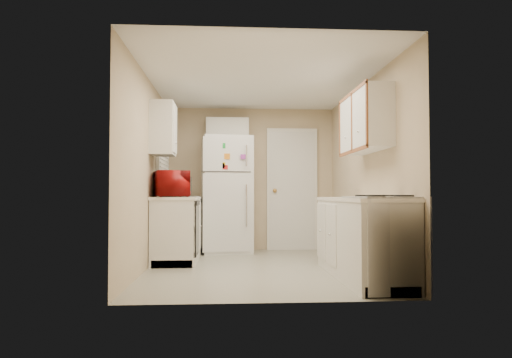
{
  "coord_description": "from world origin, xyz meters",
  "views": [
    {
      "loc": [
        -0.39,
        -5.84,
        0.94
      ],
      "look_at": [
        0.0,
        0.5,
        1.15
      ],
      "focal_mm": 32.0,
      "sensor_mm": 36.0,
      "label": 1
    }
  ],
  "objects": [
    {
      "name": "wall_back",
      "position": [
        0.0,
        1.9,
        1.2
      ],
      "size": [
        2.8,
        2.8,
        0.0
      ],
      "primitive_type": "plane",
      "color": "tan",
      "rests_on": "floor"
    },
    {
      "name": "wall_front",
      "position": [
        0.0,
        -1.9,
        1.2
      ],
      "size": [
        2.8,
        2.8,
        0.0
      ],
      "primitive_type": "plane",
      "color": "tan",
      "rests_on": "floor"
    },
    {
      "name": "stove",
      "position": [
        1.15,
        -1.41,
        0.46
      ],
      "size": [
        0.66,
        0.79,
        0.92
      ],
      "primitive_type": "cube",
      "rotation": [
        0.0,
        0.0,
        0.06
      ],
      "color": "silver",
      "rests_on": "floor"
    },
    {
      "name": "soap_bottle",
      "position": [
        -1.15,
        1.31,
        1.0
      ],
      "size": [
        0.1,
        0.1,
        0.19
      ],
      "primitive_type": "imported",
      "rotation": [
        0.0,
        0.0,
        0.21
      ],
      "color": "white",
      "rests_on": "left_counter"
    },
    {
      "name": "sink",
      "position": [
        -1.1,
        1.05,
        0.86
      ],
      "size": [
        0.54,
        0.74,
        0.16
      ],
      "primitive_type": "cube",
      "color": "gray",
      "rests_on": "left_counter"
    },
    {
      "name": "upper_cabinet_left",
      "position": [
        -1.25,
        0.22,
        1.8
      ],
      "size": [
        0.3,
        0.45,
        0.7
      ],
      "primitive_type": "cube",
      "color": "silver",
      "rests_on": "wall_left"
    },
    {
      "name": "ceiling",
      "position": [
        0.0,
        0.0,
        2.4
      ],
      "size": [
        3.8,
        3.8,
        0.0
      ],
      "primitive_type": "plane",
      "color": "white",
      "rests_on": "floor"
    },
    {
      "name": "window_blinds",
      "position": [
        -1.36,
        1.05,
        1.6
      ],
      "size": [
        0.1,
        0.98,
        1.08
      ],
      "primitive_type": "cube",
      "color": "silver",
      "rests_on": "wall_left"
    },
    {
      "name": "refrigerator",
      "position": [
        -0.41,
        1.6,
        0.93
      ],
      "size": [
        0.86,
        0.84,
        1.87
      ],
      "primitive_type": "cube",
      "rotation": [
        0.0,
        0.0,
        0.13
      ],
      "color": "silver",
      "rests_on": "floor"
    },
    {
      "name": "wall_right",
      "position": [
        1.4,
        0.0,
        1.2
      ],
      "size": [
        3.8,
        3.8,
        0.0
      ],
      "primitive_type": "plane",
      "color": "tan",
      "rests_on": "floor"
    },
    {
      "name": "left_counter",
      "position": [
        -1.1,
        0.9,
        0.45
      ],
      "size": [
        0.6,
        1.8,
        0.9
      ],
      "primitive_type": "cube",
      "color": "silver",
      "rests_on": "floor"
    },
    {
      "name": "interior_door",
      "position": [
        0.7,
        1.86,
        1.02
      ],
      "size": [
        0.86,
        0.06,
        2.08
      ],
      "primitive_type": "cube",
      "color": "silver",
      "rests_on": "floor"
    },
    {
      "name": "microwave",
      "position": [
        -1.15,
        0.32,
        1.05
      ],
      "size": [
        0.69,
        0.51,
        0.41
      ],
      "primitive_type": "imported",
      "rotation": [
        0.0,
        0.0,
        1.86
      ],
      "color": "maroon",
      "rests_on": "left_counter"
    },
    {
      "name": "cabinet_over_fridge",
      "position": [
        -0.4,
        1.75,
        2.0
      ],
      "size": [
        0.7,
        0.3,
        0.4
      ],
      "primitive_type": "cube",
      "color": "silver",
      "rests_on": "wall_back"
    },
    {
      "name": "floor",
      "position": [
        0.0,
        0.0,
        0.0
      ],
      "size": [
        3.8,
        3.8,
        0.0
      ],
      "primitive_type": "plane",
      "color": "#AAA896",
      "rests_on": "ground"
    },
    {
      "name": "wall_left",
      "position": [
        -1.4,
        0.0,
        1.2
      ],
      "size": [
        3.8,
        3.8,
        0.0
      ],
      "primitive_type": "plane",
      "color": "tan",
      "rests_on": "floor"
    },
    {
      "name": "dishwasher",
      "position": [
        -0.81,
        0.3,
        0.49
      ],
      "size": [
        0.03,
        0.58,
        0.72
      ],
      "primitive_type": "cube",
      "color": "black",
      "rests_on": "floor"
    },
    {
      "name": "upper_cabinet_right",
      "position": [
        1.25,
        -0.5,
        1.8
      ],
      "size": [
        0.3,
        1.2,
        0.7
      ],
      "primitive_type": "cube",
      "color": "silver",
      "rests_on": "wall_right"
    },
    {
      "name": "right_counter",
      "position": [
        1.1,
        -0.8,
        0.45
      ],
      "size": [
        0.6,
        2.0,
        0.9
      ],
      "primitive_type": "cube",
      "color": "silver",
      "rests_on": "floor"
    }
  ]
}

